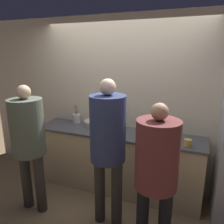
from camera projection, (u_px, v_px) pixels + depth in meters
name	position (u px, v px, depth m)	size (l,w,h in m)	color
ground_plane	(109.00, 199.00, 3.17)	(14.00, 14.00, 0.00)	#8C704C
wall_back	(124.00, 103.00, 3.39)	(5.20, 0.06, 2.60)	beige
counter	(117.00, 160.00, 3.35)	(2.50, 0.61, 0.93)	beige
person_left	(28.00, 136.00, 2.73)	(0.41, 0.41, 1.69)	#38332D
person_center	(108.00, 140.00, 2.46)	(0.40, 0.40, 1.80)	#38332D
person_right	(156.00, 166.00, 2.10)	(0.42, 0.42, 1.62)	black
fruit_bowl	(95.00, 123.00, 3.45)	(0.33, 0.33, 0.13)	beige
utensil_crock	(77.00, 118.00, 3.61)	(0.13, 0.13, 0.31)	silver
bottle_dark	(121.00, 129.00, 3.13)	(0.08, 0.08, 0.17)	#333338
cup_white	(177.00, 133.00, 3.04)	(0.07, 0.07, 0.10)	white
cup_yellow	(188.00, 143.00, 2.70)	(0.09, 0.09, 0.09)	gold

